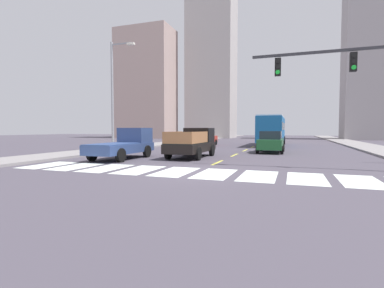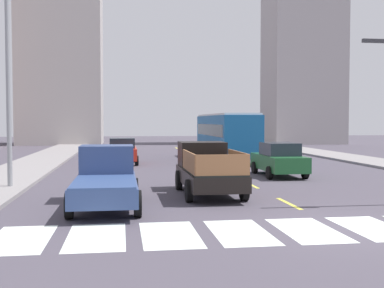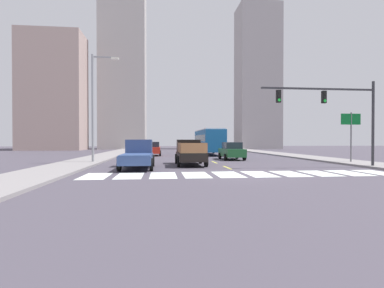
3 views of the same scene
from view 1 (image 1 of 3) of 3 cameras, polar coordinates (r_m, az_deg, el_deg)
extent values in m
plane|color=#47424D|center=(12.50, 0.53, -5.68)|extent=(160.00, 160.00, 0.00)
cube|color=gray|center=(30.63, 32.82, -0.90)|extent=(3.46, 110.00, 0.15)
cube|color=gray|center=(33.40, -7.81, -0.18)|extent=(3.46, 110.00, 0.15)
cube|color=silver|center=(16.88, -26.43, -3.73)|extent=(1.41, 2.98, 0.01)
cube|color=silver|center=(15.66, -21.83, -4.13)|extent=(1.41, 2.98, 0.01)
cube|color=silver|center=(14.55, -16.48, -4.56)|extent=(1.41, 2.98, 0.01)
cube|color=silver|center=(13.59, -10.31, -5.01)|extent=(1.41, 2.98, 0.01)
cube|color=silver|center=(12.81, -3.28, -5.45)|extent=(1.41, 2.98, 0.01)
cube|color=silver|center=(12.25, 4.53, -5.85)|extent=(1.41, 2.98, 0.01)
cube|color=silver|center=(11.93, 12.93, -6.15)|extent=(1.41, 2.98, 0.01)
cube|color=silver|center=(11.87, 21.62, -6.32)|extent=(1.41, 2.98, 0.01)
cube|color=silver|center=(12.08, 30.19, -6.36)|extent=(1.41, 2.98, 0.01)
cube|color=#D4CD45|center=(16.31, 5.04, -3.66)|extent=(0.16, 2.40, 0.01)
cube|color=#D4CD45|center=(21.17, 8.36, -2.16)|extent=(0.16, 2.40, 0.01)
cube|color=#D4CD45|center=(26.08, 10.42, -1.23)|extent=(0.16, 2.40, 0.01)
cube|color=#D4CD45|center=(31.02, 11.83, -0.59)|extent=(0.16, 2.40, 0.01)
cube|color=#D4CD45|center=(35.98, 12.86, -0.12)|extent=(0.16, 2.40, 0.01)
cube|color=#D4CD45|center=(40.95, 13.63, 0.23)|extent=(0.16, 2.40, 0.01)
cube|color=#D4CD45|center=(45.92, 14.24, 0.51)|extent=(0.16, 2.40, 0.01)
cube|color=#D4CD45|center=(50.90, 14.72, 0.73)|extent=(0.16, 2.40, 0.01)
cube|color=black|center=(19.13, -0.13, -0.64)|extent=(1.96, 5.20, 0.56)
cube|color=black|center=(20.71, 1.43, 1.79)|extent=(1.84, 1.60, 1.00)
cube|color=#19232D|center=(21.13, 1.79, 2.30)|extent=(1.72, 0.08, 0.56)
cube|color=black|center=(18.22, -1.11, 0.16)|extent=(1.84, 3.30, 0.06)
cylinder|color=black|center=(20.95, -1.24, -1.10)|extent=(0.22, 0.80, 0.80)
cylinder|color=black|center=(20.35, 3.93, -1.22)|extent=(0.22, 0.80, 0.80)
cylinder|color=black|center=(18.07, -4.70, -1.75)|extent=(0.22, 0.80, 0.80)
cylinder|color=black|center=(17.37, 1.22, -1.93)|extent=(0.22, 0.80, 0.80)
cube|color=#95623D|center=(18.54, -3.73, 1.38)|extent=(0.06, 3.17, 0.70)
cube|color=#95623D|center=(17.92, 1.59, 1.33)|extent=(0.06, 3.17, 0.70)
cube|color=#95623D|center=(16.73, -3.00, 1.21)|extent=(1.80, 0.06, 0.70)
cube|color=navy|center=(18.64, -13.76, -0.82)|extent=(1.96, 5.20, 0.56)
cube|color=navy|center=(20.06, -11.15, 1.70)|extent=(1.84, 1.60, 1.00)
cube|color=#19232D|center=(20.44, -10.53, 2.23)|extent=(1.72, 0.08, 0.56)
cube|color=navy|center=(17.84, -15.43, -0.01)|extent=(1.84, 3.30, 0.06)
cylinder|color=black|center=(20.50, -13.68, -1.27)|extent=(0.22, 0.80, 0.80)
cylinder|color=black|center=(19.51, -8.84, -1.43)|extent=(0.22, 0.80, 0.80)
cylinder|color=black|center=(17.97, -19.09, -1.93)|extent=(0.22, 0.80, 0.80)
cylinder|color=black|center=(16.83, -13.84, -2.17)|extent=(0.22, 0.80, 0.80)
cube|color=#175793|center=(34.22, 15.47, 2.79)|extent=(2.50, 10.80, 2.70)
cube|color=#19232D|center=(34.22, 15.48, 3.37)|extent=(2.52, 9.94, 0.80)
cube|color=silver|center=(34.25, 15.50, 5.15)|extent=(2.40, 10.37, 0.12)
cylinder|color=black|center=(37.68, 13.88, 0.76)|extent=(0.22, 1.00, 1.00)
cylinder|color=black|center=(37.53, 17.68, 0.70)|extent=(0.22, 1.00, 1.00)
cylinder|color=black|center=(31.40, 12.81, 0.35)|extent=(0.22, 1.00, 1.00)
cylinder|color=black|center=(31.22, 17.37, 0.28)|extent=(0.22, 1.00, 1.00)
cube|color=red|center=(33.67, 2.64, 0.93)|extent=(1.80, 4.40, 0.76)
cube|color=#1E2833|center=(33.51, 2.57, 2.12)|extent=(1.58, 2.11, 0.64)
cylinder|color=black|center=(35.25, 1.87, 0.41)|extent=(0.22, 0.64, 0.64)
cylinder|color=black|center=(34.76, 4.71, 0.36)|extent=(0.22, 0.64, 0.64)
cylinder|color=black|center=(32.66, 0.45, 0.21)|extent=(0.22, 0.64, 0.64)
cylinder|color=black|center=(32.13, 3.49, 0.16)|extent=(0.22, 0.64, 0.64)
cube|color=#1E592D|center=(24.03, 15.27, 0.03)|extent=(1.80, 4.40, 0.76)
cube|color=#1E2833|center=(23.86, 15.27, 1.69)|extent=(1.58, 2.11, 0.64)
cylinder|color=black|center=(25.48, 13.45, -0.64)|extent=(0.22, 0.64, 0.64)
cylinder|color=black|center=(25.37, 17.50, -0.71)|extent=(0.22, 0.64, 0.64)
cylinder|color=black|center=(22.78, 12.76, -1.05)|extent=(0.22, 0.64, 0.64)
cylinder|color=black|center=(22.65, 17.29, -1.13)|extent=(0.22, 0.64, 0.64)
cube|color=#2D2D33|center=(15.19, 27.67, 16.03)|extent=(8.04, 0.12, 0.12)
cube|color=black|center=(15.13, 29.17, 13.92)|extent=(0.28, 0.24, 0.84)
cylinder|color=black|center=(15.06, 29.28, 14.98)|extent=(0.20, 0.04, 0.20)
cylinder|color=black|center=(15.01, 29.26, 14.01)|extent=(0.20, 0.04, 0.20)
cylinder|color=green|center=(14.96, 29.23, 13.03)|extent=(0.20, 0.04, 0.20)
cube|color=black|center=(14.95, 16.55, 14.31)|extent=(0.28, 0.24, 0.84)
cylinder|color=black|center=(14.87, 16.54, 15.39)|extent=(0.20, 0.04, 0.20)
cylinder|color=black|center=(14.82, 16.52, 14.41)|extent=(0.20, 0.04, 0.20)
cylinder|color=green|center=(14.77, 16.51, 13.42)|extent=(0.20, 0.04, 0.20)
cylinder|color=gray|center=(25.15, -15.40, 8.83)|extent=(0.20, 0.20, 9.00)
cube|color=gray|center=(25.47, -13.78, 18.63)|extent=(1.80, 0.10, 0.10)
cube|color=silver|center=(24.99, -11.95, 18.73)|extent=(0.60, 0.28, 0.16)
cube|color=#ACA5A2|center=(66.28, 3.91, 18.50)|extent=(9.78, 7.89, 39.34)
cube|color=#999395|center=(62.22, 31.93, 15.49)|extent=(9.00, 7.06, 31.74)
cube|color=#AE948D|center=(63.42, -9.06, 11.54)|extent=(11.71, 7.11, 22.82)
camera|label=2|loc=(9.64, -73.26, 6.50)|focal=46.08mm
camera|label=3|loc=(9.46, -96.45, -0.15)|focal=27.16mm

